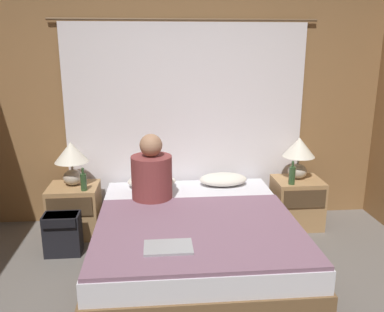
{
  "coord_description": "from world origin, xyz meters",
  "views": [
    {
      "loc": [
        -0.31,
        -2.2,
        1.84
      ],
      "look_at": [
        0.0,
        1.24,
        0.9
      ],
      "focal_mm": 38.0,
      "sensor_mm": 36.0,
      "label": 1
    }
  ],
  "objects_px": {
    "laptop_on_bed": "(168,247)",
    "lamp_left": "(72,157)",
    "beer_bottle_on_left_stand": "(84,182)",
    "pillow_right": "(223,179)",
    "person_left_in_bed": "(152,174)",
    "bed": "(195,241)",
    "pillow_left": "(152,181)",
    "backpack_on_floor": "(62,232)",
    "beer_bottle_on_right_stand": "(292,175)",
    "lamp_right": "(299,152)",
    "nightstand_left": "(75,210)",
    "nightstand_right": "(297,202)"
  },
  "relations": [
    {
      "from": "pillow_right",
      "to": "beer_bottle_on_left_stand",
      "type": "height_order",
      "value": "beer_bottle_on_left_stand"
    },
    {
      "from": "beer_bottle_on_right_stand",
      "to": "lamp_left",
      "type": "bearing_deg",
      "value": 175.33
    },
    {
      "from": "lamp_left",
      "to": "pillow_left",
      "type": "height_order",
      "value": "lamp_left"
    },
    {
      "from": "lamp_right",
      "to": "backpack_on_floor",
      "type": "bearing_deg",
      "value": -168.72
    },
    {
      "from": "pillow_left",
      "to": "laptop_on_bed",
      "type": "bearing_deg",
      "value": -84.96
    },
    {
      "from": "laptop_on_bed",
      "to": "backpack_on_floor",
      "type": "bearing_deg",
      "value": 136.31
    },
    {
      "from": "lamp_right",
      "to": "person_left_in_bed",
      "type": "height_order",
      "value": "person_left_in_bed"
    },
    {
      "from": "pillow_left",
      "to": "backpack_on_floor",
      "type": "relative_size",
      "value": 1.26
    },
    {
      "from": "beer_bottle_on_left_stand",
      "to": "laptop_on_bed",
      "type": "relative_size",
      "value": 0.66
    },
    {
      "from": "pillow_left",
      "to": "backpack_on_floor",
      "type": "bearing_deg",
      "value": -149.06
    },
    {
      "from": "nightstand_left",
      "to": "nightstand_right",
      "type": "distance_m",
      "value": 2.28
    },
    {
      "from": "bed",
      "to": "beer_bottle_on_left_stand",
      "type": "relative_size",
      "value": 8.61
    },
    {
      "from": "nightstand_left",
      "to": "laptop_on_bed",
      "type": "bearing_deg",
      "value": -55.53
    },
    {
      "from": "beer_bottle_on_left_stand",
      "to": "pillow_left",
      "type": "bearing_deg",
      "value": 17.28
    },
    {
      "from": "lamp_left",
      "to": "beer_bottle_on_left_stand",
      "type": "relative_size",
      "value": 1.93
    },
    {
      "from": "pillow_right",
      "to": "person_left_in_bed",
      "type": "distance_m",
      "value": 0.84
    },
    {
      "from": "nightstand_right",
      "to": "person_left_in_bed",
      "type": "distance_m",
      "value": 1.59
    },
    {
      "from": "nightstand_left",
      "to": "beer_bottle_on_left_stand",
      "type": "relative_size",
      "value": 2.26
    },
    {
      "from": "lamp_right",
      "to": "pillow_left",
      "type": "relative_size",
      "value": 0.89
    },
    {
      "from": "nightstand_right",
      "to": "beer_bottle_on_right_stand",
      "type": "height_order",
      "value": "beer_bottle_on_right_stand"
    },
    {
      "from": "person_left_in_bed",
      "to": "beer_bottle_on_right_stand",
      "type": "bearing_deg",
      "value": 6.92
    },
    {
      "from": "beer_bottle_on_left_stand",
      "to": "laptop_on_bed",
      "type": "distance_m",
      "value": 1.4
    },
    {
      "from": "bed",
      "to": "laptop_on_bed",
      "type": "bearing_deg",
      "value": -112.34
    },
    {
      "from": "beer_bottle_on_left_stand",
      "to": "backpack_on_floor",
      "type": "height_order",
      "value": "beer_bottle_on_left_stand"
    },
    {
      "from": "bed",
      "to": "beer_bottle_on_left_stand",
      "type": "distance_m",
      "value": 1.22
    },
    {
      "from": "pillow_right",
      "to": "lamp_right",
      "type": "bearing_deg",
      "value": -1.7
    },
    {
      "from": "nightstand_right",
      "to": "lamp_left",
      "type": "relative_size",
      "value": 1.17
    },
    {
      "from": "bed",
      "to": "pillow_left",
      "type": "distance_m",
      "value": 0.9
    },
    {
      "from": "pillow_left",
      "to": "laptop_on_bed",
      "type": "xyz_separation_m",
      "value": [
        0.12,
        -1.37,
        -0.02
      ]
    },
    {
      "from": "lamp_left",
      "to": "person_left_in_bed",
      "type": "relative_size",
      "value": 0.69
    },
    {
      "from": "pillow_left",
      "to": "beer_bottle_on_right_stand",
      "type": "height_order",
      "value": "beer_bottle_on_right_stand"
    },
    {
      "from": "person_left_in_bed",
      "to": "lamp_left",
      "type": "bearing_deg",
      "value": 156.13
    },
    {
      "from": "pillow_right",
      "to": "backpack_on_floor",
      "type": "relative_size",
      "value": 1.26
    },
    {
      "from": "bed",
      "to": "backpack_on_floor",
      "type": "relative_size",
      "value": 4.98
    },
    {
      "from": "person_left_in_bed",
      "to": "pillow_right",
      "type": "bearing_deg",
      "value": 26.85
    },
    {
      "from": "pillow_left",
      "to": "pillow_right",
      "type": "bearing_deg",
      "value": 0.0
    },
    {
      "from": "lamp_left",
      "to": "pillow_left",
      "type": "distance_m",
      "value": 0.82
    },
    {
      "from": "lamp_left",
      "to": "beer_bottle_on_left_stand",
      "type": "bearing_deg",
      "value": -53.4
    },
    {
      "from": "beer_bottle_on_left_stand",
      "to": "backpack_on_floor",
      "type": "xyz_separation_m",
      "value": [
        -0.17,
        -0.28,
        -0.38
      ]
    },
    {
      "from": "lamp_right",
      "to": "pillow_right",
      "type": "bearing_deg",
      "value": 178.3
    },
    {
      "from": "person_left_in_bed",
      "to": "beer_bottle_on_right_stand",
      "type": "xyz_separation_m",
      "value": [
        1.38,
        0.17,
        -0.1
      ]
    },
    {
      "from": "backpack_on_floor",
      "to": "laptop_on_bed",
      "type": "bearing_deg",
      "value": -43.69
    },
    {
      "from": "laptop_on_bed",
      "to": "lamp_left",
      "type": "bearing_deg",
      "value": 123.54
    },
    {
      "from": "lamp_right",
      "to": "pillow_left",
      "type": "bearing_deg",
      "value": 179.13
    },
    {
      "from": "lamp_left",
      "to": "pillow_right",
      "type": "distance_m",
      "value": 1.53
    },
    {
      "from": "beer_bottle_on_left_stand",
      "to": "beer_bottle_on_right_stand",
      "type": "xyz_separation_m",
      "value": [
        2.03,
        -0.0,
        0.01
      ]
    },
    {
      "from": "beer_bottle_on_right_stand",
      "to": "backpack_on_floor",
      "type": "distance_m",
      "value": 2.25
    },
    {
      "from": "bed",
      "to": "beer_bottle_on_left_stand",
      "type": "height_order",
      "value": "beer_bottle_on_left_stand"
    },
    {
      "from": "laptop_on_bed",
      "to": "beer_bottle_on_right_stand",
      "type": "bearing_deg",
      "value": 42.75
    },
    {
      "from": "backpack_on_floor",
      "to": "beer_bottle_on_right_stand",
      "type": "bearing_deg",
      "value": 7.38
    }
  ]
}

